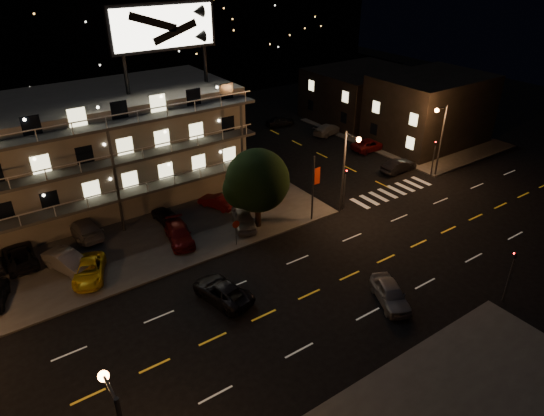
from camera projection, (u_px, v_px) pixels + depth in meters
ground at (330, 285)px, 36.43m from camera, size 140.00×140.00×0.00m
curb_nw at (67, 227)px, 43.79m from camera, size 44.00×24.00×0.15m
curb_ne at (401, 132)px, 65.86m from camera, size 16.00×24.00×0.15m
motel at (89, 150)px, 46.11m from camera, size 28.00×13.80×18.10m
side_bldg_front at (429, 110)px, 60.97m from camera, size 14.06×10.00×8.50m
side_bldg_back at (362, 94)px, 69.98m from camera, size 14.06×12.00×7.00m
hill_backdrop at (24, 22)px, 77.51m from camera, size 120.00×25.00×24.00m
streetlight_nc at (347, 164)px, 44.04m from camera, size 0.44×1.92×8.00m
streetlight_ne at (440, 134)px, 51.15m from camera, size 1.92×0.44×8.00m
signal_nw at (345, 184)px, 45.84m from camera, size 0.20×0.27×4.60m
signal_sw at (511, 271)px, 33.59m from camera, size 0.20×0.27×4.60m
signal_ne at (434, 154)px, 52.36m from camera, size 0.27×0.20×4.60m
banner_north at (314, 187)px, 43.40m from camera, size 0.83×0.16×6.40m
stop_sign at (236, 229)px, 40.29m from camera, size 0.91×0.11×2.61m
tree at (257, 182)px, 41.76m from camera, size 5.79×5.57×7.29m
lot_car_1 at (68, 262)px, 37.50m from camera, size 3.31×4.89×1.53m
lot_car_2 at (89, 270)px, 36.70m from camera, size 3.70×5.08×1.28m
lot_car_3 at (179, 234)px, 41.23m from camera, size 2.88×5.00×1.36m
lot_car_4 at (243, 218)px, 43.46m from camera, size 3.23×4.75×1.50m
lot_car_6 at (20, 256)px, 38.36m from camera, size 2.31×4.87×1.34m
lot_car_7 at (83, 228)px, 42.04m from camera, size 2.50×5.37×1.52m
lot_car_8 at (166, 215)px, 44.18m from camera, size 1.72×3.80×1.27m
lot_car_9 at (217, 201)px, 46.59m from camera, size 2.75×4.01×1.25m
side_car_0 at (399, 166)px, 54.22m from camera, size 4.44×1.61×1.46m
side_car_1 at (370, 144)px, 60.10m from camera, size 5.13×2.53×1.40m
side_car_2 at (328, 129)px, 65.04m from camera, size 5.09×2.94×1.39m
side_car_3 at (280, 121)px, 68.02m from camera, size 4.31×2.20×1.41m
road_car_east at (390, 293)px, 34.33m from camera, size 3.46×4.75×1.50m
road_car_west at (222, 291)px, 34.68m from camera, size 3.23×5.33×1.38m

